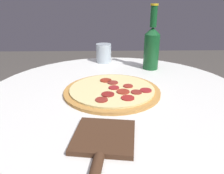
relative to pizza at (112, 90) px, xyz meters
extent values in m
cylinder|color=silver|center=(0.02, -0.01, -0.39)|extent=(0.09, 0.09, 0.71)
cylinder|color=silver|center=(0.02, -0.01, -0.02)|extent=(0.92, 0.92, 0.02)
cylinder|color=#B77F3D|center=(0.00, 0.00, 0.00)|extent=(0.33, 0.33, 0.01)
cylinder|color=beige|center=(0.00, 0.00, 0.01)|extent=(0.29, 0.29, 0.01)
cylinder|color=maroon|center=(-0.08, -0.05, 0.01)|extent=(0.04, 0.04, 0.00)
cylinder|color=maroon|center=(-0.06, 0.02, 0.01)|extent=(0.04, 0.04, 0.00)
cylinder|color=maroon|center=(0.01, -0.06, 0.01)|extent=(0.03, 0.03, 0.00)
cylinder|color=maroon|center=(0.05, 0.00, 0.01)|extent=(0.04, 0.04, 0.00)
cylinder|color=maroon|center=(-0.04, -0.08, 0.01)|extent=(0.04, 0.04, 0.00)
cylinder|color=maroon|center=(0.00, -0.01, 0.01)|extent=(0.04, 0.04, 0.00)
cylinder|color=maroon|center=(0.07, 0.02, 0.01)|extent=(0.04, 0.04, 0.00)
cylinder|color=maroon|center=(-0.03, -0.03, 0.01)|extent=(0.04, 0.04, 0.00)
cylinder|color=maroon|center=(-0.10, 0.03, 0.01)|extent=(0.04, 0.04, 0.00)
cylinder|color=maroon|center=(-0.03, -0.11, 0.01)|extent=(0.04, 0.04, 0.00)
cylinder|color=#144C23|center=(0.27, -0.18, 0.07)|extent=(0.07, 0.07, 0.16)
cone|color=#144C23|center=(0.27, -0.18, 0.16)|extent=(0.07, 0.07, 0.03)
cylinder|color=#144C23|center=(0.27, -0.18, 0.22)|extent=(0.03, 0.03, 0.09)
cylinder|color=gold|center=(0.27, -0.18, 0.27)|extent=(0.03, 0.03, 0.01)
cube|color=#422819|center=(-0.27, 0.03, 0.00)|extent=(0.16, 0.16, 0.01)
cylinder|color=#ADBCC6|center=(0.39, 0.03, 0.04)|extent=(0.08, 0.08, 0.09)
camera|label=1|loc=(-0.69, 0.02, 0.29)|focal=35.00mm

